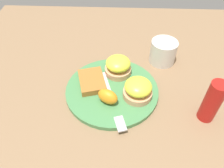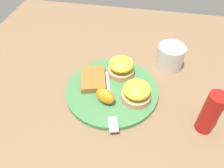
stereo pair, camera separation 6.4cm
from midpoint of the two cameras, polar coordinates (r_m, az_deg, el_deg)
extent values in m
plane|color=#846647|center=(0.67, 2.75, -2.17)|extent=(1.10, 1.10, 0.00)
cylinder|color=#47844C|center=(0.66, 2.78, -1.77)|extent=(0.28, 0.28, 0.01)
cylinder|color=tan|center=(0.63, 9.20, -3.33)|extent=(0.08, 0.08, 0.02)
ellipsoid|color=yellow|center=(0.61, 9.52, -1.50)|extent=(0.08, 0.08, 0.04)
cylinder|color=tan|center=(0.70, 5.02, 3.26)|extent=(0.08, 0.08, 0.02)
ellipsoid|color=yellow|center=(0.68, 5.17, 5.10)|extent=(0.08, 0.08, 0.04)
cube|color=#A3652A|center=(0.67, -2.21, 1.16)|extent=(0.12, 0.10, 0.02)
ellipsoid|color=orange|center=(0.61, 1.24, -3.30)|extent=(0.06, 0.07, 0.04)
cube|color=silver|center=(0.66, 1.75, -0.48)|extent=(0.12, 0.04, 0.00)
cube|color=silver|center=(0.58, 3.57, -10.68)|extent=(0.05, 0.04, 0.00)
cylinder|color=silver|center=(0.76, 17.32, 6.71)|extent=(0.09, 0.09, 0.08)
torus|color=silver|center=(0.80, 17.28, 9.14)|extent=(0.04, 0.01, 0.04)
cylinder|color=#B21914|center=(0.60, 27.17, -6.95)|extent=(0.04, 0.04, 0.13)
camera|label=1|loc=(0.03, -87.13, 2.94)|focal=35.00mm
camera|label=2|loc=(0.03, 92.87, -2.94)|focal=35.00mm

